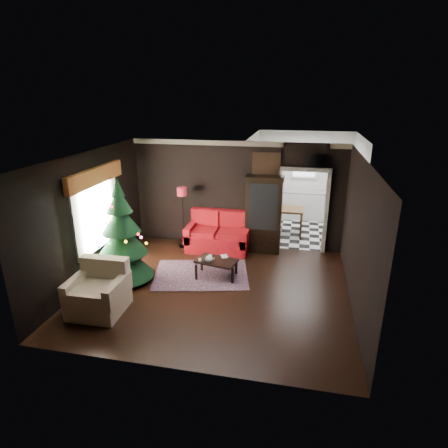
% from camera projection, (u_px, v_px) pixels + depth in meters
% --- Properties ---
extents(floor, '(5.50, 5.50, 0.00)m').
position_uv_depth(floor, '(215.00, 289.00, 7.94)').
color(floor, black).
rests_on(floor, ground).
extents(ceiling, '(5.50, 5.50, 0.00)m').
position_uv_depth(ceiling, '(214.00, 157.00, 7.00)').
color(ceiling, white).
rests_on(ceiling, ground).
extents(wall_back, '(5.50, 0.00, 5.50)m').
position_uv_depth(wall_back, '(237.00, 195.00, 9.78)').
color(wall_back, black).
rests_on(wall_back, ground).
extents(wall_front, '(5.50, 0.00, 5.50)m').
position_uv_depth(wall_front, '(173.00, 287.00, 5.16)').
color(wall_front, black).
rests_on(wall_front, ground).
extents(wall_left, '(0.00, 5.50, 5.50)m').
position_uv_depth(wall_left, '(90.00, 218.00, 8.00)').
color(wall_left, black).
rests_on(wall_left, ground).
extents(wall_right, '(0.00, 5.50, 5.50)m').
position_uv_depth(wall_right, '(359.00, 237.00, 6.93)').
color(wall_right, black).
rests_on(wall_right, ground).
extents(doorway, '(1.10, 0.10, 2.10)m').
position_uv_depth(doorway, '(302.00, 212.00, 9.56)').
color(doorway, beige).
rests_on(doorway, ground).
extents(left_window, '(0.05, 1.60, 1.40)m').
position_uv_depth(left_window, '(96.00, 213.00, 8.16)').
color(left_window, white).
rests_on(left_window, wall_left).
extents(valance, '(0.12, 2.10, 0.35)m').
position_uv_depth(valance, '(95.00, 176.00, 7.88)').
color(valance, brown).
rests_on(valance, wall_left).
extents(kitchen_floor, '(3.00, 3.00, 0.00)m').
position_uv_depth(kitchen_floor, '(300.00, 230.00, 11.30)').
color(kitchen_floor, silver).
rests_on(kitchen_floor, ground).
extents(kitchen_window, '(0.70, 0.06, 0.70)m').
position_uv_depth(kitchen_window, '(304.00, 166.00, 12.07)').
color(kitchen_window, white).
rests_on(kitchen_window, ground).
extents(rug, '(2.39, 1.96, 0.01)m').
position_uv_depth(rug, '(201.00, 274.00, 8.55)').
color(rug, '#402936').
rests_on(rug, ground).
extents(loveseat, '(1.70, 0.90, 1.00)m').
position_uv_depth(loveseat, '(218.00, 232.00, 9.74)').
color(loveseat, maroon).
rests_on(loveseat, ground).
extents(curio_cabinet, '(0.90, 0.45, 1.90)m').
position_uv_depth(curio_cabinet, '(264.00, 216.00, 9.57)').
color(curio_cabinet, black).
rests_on(curio_cabinet, ground).
extents(floor_lamp, '(0.33, 0.33, 1.63)m').
position_uv_depth(floor_lamp, '(183.00, 218.00, 9.82)').
color(floor_lamp, black).
rests_on(floor_lamp, ground).
extents(christmas_tree, '(1.41, 1.41, 2.37)m').
position_uv_depth(christmas_tree, '(122.00, 236.00, 7.96)').
color(christmas_tree, black).
rests_on(christmas_tree, ground).
extents(armchair, '(1.01, 1.01, 1.01)m').
position_uv_depth(armchair, '(98.00, 290.00, 6.97)').
color(armchair, beige).
rests_on(armchair, ground).
extents(coffee_table, '(0.98, 0.71, 0.40)m').
position_uv_depth(coffee_table, '(217.00, 268.00, 8.39)').
color(coffee_table, black).
rests_on(coffee_table, rug).
extents(teapot, '(0.23, 0.23, 0.17)m').
position_uv_depth(teapot, '(209.00, 259.00, 8.18)').
color(teapot, silver).
rests_on(teapot, coffee_table).
extents(cup_a, '(0.08, 0.08, 0.06)m').
position_uv_depth(cup_a, '(200.00, 260.00, 8.27)').
color(cup_a, white).
rests_on(cup_a, coffee_table).
extents(cup_b, '(0.09, 0.09, 0.06)m').
position_uv_depth(cup_b, '(210.00, 256.00, 8.46)').
color(cup_b, silver).
rests_on(cup_b, coffee_table).
extents(book, '(0.14, 0.07, 0.20)m').
position_uv_depth(book, '(221.00, 253.00, 8.45)').
color(book, '#8A6C51').
rests_on(book, coffee_table).
extents(wall_clock, '(0.32, 0.32, 0.06)m').
position_uv_depth(wall_clock, '(316.00, 161.00, 9.02)').
color(wall_clock, white).
rests_on(wall_clock, wall_back).
extents(painting, '(0.62, 0.05, 0.52)m').
position_uv_depth(painting, '(266.00, 164.00, 9.31)').
color(painting, '#C07843').
rests_on(painting, wall_back).
extents(kitchen_counter, '(1.80, 0.60, 0.90)m').
position_uv_depth(kitchen_counter, '(302.00, 205.00, 12.25)').
color(kitchen_counter, white).
rests_on(kitchen_counter, ground).
extents(kitchen_table, '(0.70, 0.70, 0.75)m').
position_uv_depth(kitchen_table, '(290.00, 221.00, 10.95)').
color(kitchen_table, brown).
rests_on(kitchen_table, ground).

